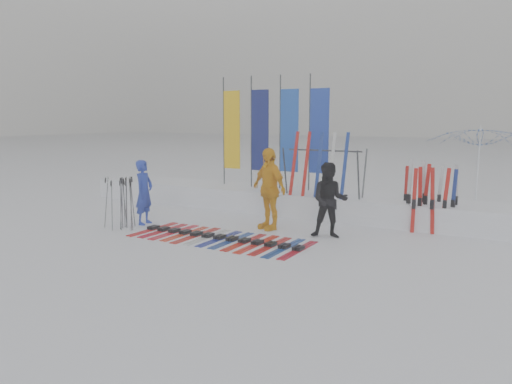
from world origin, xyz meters
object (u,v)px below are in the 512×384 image
Objects in this scene: ski_rack at (324,166)px; tent_canopy at (478,171)px; person_black at (330,200)px; ski_row at (220,237)px; person_blue at (144,192)px; person_yellow at (269,189)px.

tent_canopy is at bearing 31.50° from ski_rack.
person_black reaches higher than ski_row.
person_blue is 0.78× the size of ski_rack.
person_blue is at bearing 173.50° from person_black.
person_black is 2.16m from ski_rack.
ski_row is at bearing -165.00° from person_black.
person_yellow is 5.66m from tent_canopy.
person_blue is 0.83× the size of person_yellow.
ski_row is 1.93× the size of ski_rack.
person_blue is at bearing -144.88° from tent_canopy.
ski_row is 3.64m from ski_rack.
person_blue is 4.60m from ski_rack.
ski_rack is (-0.90, 1.88, 0.56)m from person_black.
ski_rack reaches higher than person_blue.
person_black is 0.42× the size of ski_row.
person_black is at bearing -64.29° from ski_rack.
person_blue is at bearing -136.27° from person_yellow.
person_yellow is at bearing 158.34° from person_black.
ski_rack is (-3.44, -2.11, 0.16)m from tent_canopy.
ski_rack is (3.58, 2.83, 0.59)m from person_blue.
tent_canopy is at bearing -64.75° from person_blue.
person_black is at bearing -122.47° from tent_canopy.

